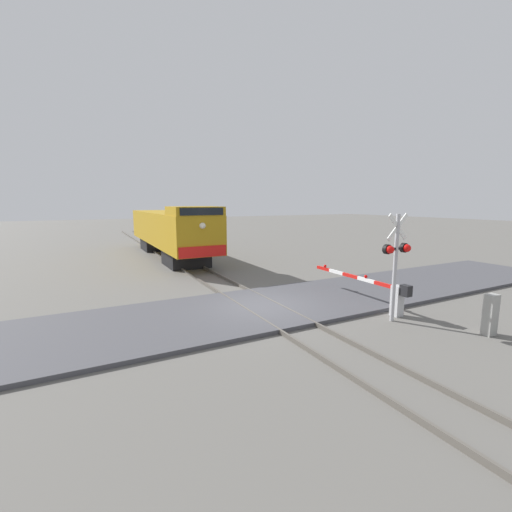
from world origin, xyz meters
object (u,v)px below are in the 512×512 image
(crossing_signal, at_px, (396,256))
(utility_cabinet, at_px, (490,315))
(crossing_gate, at_px, (384,292))
(locomotive, at_px, (170,230))

(crossing_signal, relative_size, utility_cabinet, 2.87)
(crossing_signal, height_order, crossing_gate, crossing_signal)
(crossing_signal, relative_size, crossing_gate, 0.72)
(crossing_gate, relative_size, utility_cabinet, 3.97)
(locomotive, distance_m, crossing_signal, 18.50)
(crossing_signal, bearing_deg, utility_cabinet, -54.20)
(utility_cabinet, bearing_deg, locomotive, 104.16)
(crossing_signal, xyz_separation_m, utility_cabinet, (1.69, -2.34, -1.70))
(crossing_gate, bearing_deg, crossing_signal, -121.77)
(crossing_signal, bearing_deg, crossing_gate, 58.23)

